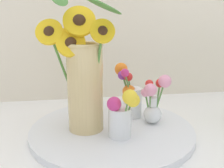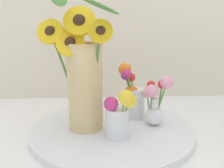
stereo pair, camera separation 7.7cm
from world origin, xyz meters
The scene contains 6 objects.
ground_plane centered at (0.00, 0.00, 0.00)m, with size 6.00×6.00×0.00m, color white.
serving_tray centered at (-0.02, 0.10, 0.01)m, with size 0.50×0.50×0.02m.
mason_jar_sunflowers centered at (-0.10, 0.10, 0.18)m, with size 0.25×0.19×0.40m.
vase_small_center centered at (-0.01, 0.02, 0.09)m, with size 0.09×0.09×0.15m.
vase_bulb_right centered at (0.11, 0.11, 0.10)m, with size 0.09×0.06×0.16m.
vase_small_back centered at (0.05, 0.18, 0.10)m, with size 0.08×0.09×0.18m.
Camera 1 is at (-0.14, -0.64, 0.35)m, focal length 42.00 mm.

